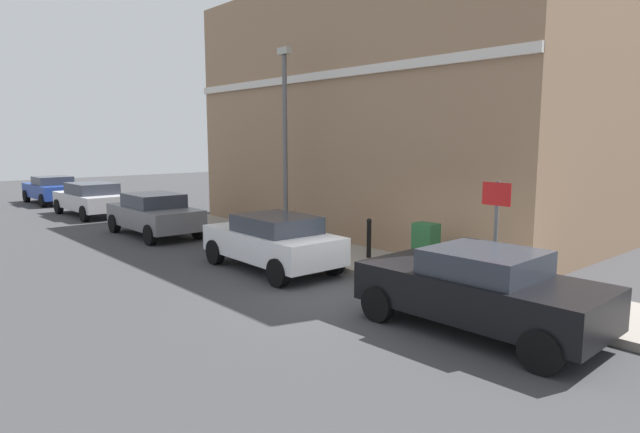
{
  "coord_description": "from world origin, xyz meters",
  "views": [
    {
      "loc": [
        -7.86,
        -7.56,
        3.23
      ],
      "look_at": [
        1.44,
        3.01,
        1.2
      ],
      "focal_mm": 30.23,
      "sensor_mm": 36.0,
      "label": 1
    }
  ],
  "objects_px": {
    "car_blue": "(52,189)",
    "bollard_far_kerb": "(291,232)",
    "car_black": "(480,289)",
    "utility_cabinet": "(426,249)",
    "lamppost": "(285,137)",
    "car_white": "(273,241)",
    "car_silver": "(91,198)",
    "street_sign": "(496,222)",
    "bollard_near_cabinet": "(369,237)",
    "car_grey": "(154,214)"
  },
  "relations": [
    {
      "from": "car_blue",
      "to": "bollard_far_kerb",
      "type": "height_order",
      "value": "car_blue"
    },
    {
      "from": "car_black",
      "to": "bollard_far_kerb",
      "type": "xyz_separation_m",
      "value": [
        1.26,
        6.69,
        -0.04
      ]
    },
    {
      "from": "utility_cabinet",
      "to": "lamppost",
      "type": "bearing_deg",
      "value": 90.75
    },
    {
      "from": "car_white",
      "to": "lamppost",
      "type": "distance_m",
      "value": 4.02
    },
    {
      "from": "car_blue",
      "to": "car_black",
      "type": "bearing_deg",
      "value": 179.24
    },
    {
      "from": "car_silver",
      "to": "street_sign",
      "type": "height_order",
      "value": "street_sign"
    },
    {
      "from": "car_blue",
      "to": "utility_cabinet",
      "type": "bearing_deg",
      "value": -174.95
    },
    {
      "from": "utility_cabinet",
      "to": "bollard_near_cabinet",
      "type": "xyz_separation_m",
      "value": [
        0.1,
        1.91,
        0.02
      ]
    },
    {
      "from": "bollard_far_kerb",
      "to": "car_grey",
      "type": "bearing_deg",
      "value": 104.07
    },
    {
      "from": "car_blue",
      "to": "car_grey",
      "type": "bearing_deg",
      "value": 178.7
    },
    {
      "from": "car_black",
      "to": "utility_cabinet",
      "type": "height_order",
      "value": "car_black"
    },
    {
      "from": "car_silver",
      "to": "street_sign",
      "type": "bearing_deg",
      "value": -176.57
    },
    {
      "from": "car_grey",
      "to": "bollard_near_cabinet",
      "type": "relative_size",
      "value": 3.95
    },
    {
      "from": "lamppost",
      "to": "bollard_near_cabinet",
      "type": "bearing_deg",
      "value": -87.1
    },
    {
      "from": "bollard_near_cabinet",
      "to": "car_silver",
      "type": "bearing_deg",
      "value": 99.78
    },
    {
      "from": "car_black",
      "to": "car_white",
      "type": "bearing_deg",
      "value": -1.42
    },
    {
      "from": "utility_cabinet",
      "to": "bollard_far_kerb",
      "type": "height_order",
      "value": "utility_cabinet"
    },
    {
      "from": "utility_cabinet",
      "to": "car_silver",
      "type": "bearing_deg",
      "value": 98.26
    },
    {
      "from": "bollard_near_cabinet",
      "to": "street_sign",
      "type": "relative_size",
      "value": 0.45
    },
    {
      "from": "car_blue",
      "to": "utility_cabinet",
      "type": "height_order",
      "value": "car_blue"
    },
    {
      "from": "bollard_near_cabinet",
      "to": "car_grey",
      "type": "bearing_deg",
      "value": 107.84
    },
    {
      "from": "bollard_far_kerb",
      "to": "car_blue",
      "type": "bearing_deg",
      "value": 94.29
    },
    {
      "from": "car_silver",
      "to": "bollard_far_kerb",
      "type": "xyz_separation_m",
      "value": [
        1.36,
        -11.91,
        -0.04
      ]
    },
    {
      "from": "car_grey",
      "to": "street_sign",
      "type": "height_order",
      "value": "street_sign"
    },
    {
      "from": "car_black",
      "to": "car_silver",
      "type": "height_order",
      "value": "car_black"
    },
    {
      "from": "car_silver",
      "to": "utility_cabinet",
      "type": "distance_m",
      "value": 15.96
    },
    {
      "from": "car_grey",
      "to": "bollard_far_kerb",
      "type": "bearing_deg",
      "value": -165.44
    },
    {
      "from": "car_grey",
      "to": "car_blue",
      "type": "bearing_deg",
      "value": 0.11
    },
    {
      "from": "car_black",
      "to": "lamppost",
      "type": "distance_m",
      "value": 8.71
    },
    {
      "from": "car_silver",
      "to": "bollard_far_kerb",
      "type": "relative_size",
      "value": 4.12
    },
    {
      "from": "car_white",
      "to": "bollard_far_kerb",
      "type": "xyz_separation_m",
      "value": [
        1.28,
        0.88,
        -0.03
      ]
    },
    {
      "from": "bollard_far_kerb",
      "to": "street_sign",
      "type": "relative_size",
      "value": 0.45
    },
    {
      "from": "car_silver",
      "to": "car_black",
      "type": "bearing_deg",
      "value": 178.91
    },
    {
      "from": "car_silver",
      "to": "street_sign",
      "type": "distance_m",
      "value": 18.1
    },
    {
      "from": "car_white",
      "to": "car_grey",
      "type": "xyz_separation_m",
      "value": [
        -0.13,
        6.5,
        0.01
      ]
    },
    {
      "from": "bollard_near_cabinet",
      "to": "bollard_far_kerb",
      "type": "height_order",
      "value": "same"
    },
    {
      "from": "bollard_far_kerb",
      "to": "lamppost",
      "type": "xyz_separation_m",
      "value": [
        0.87,
        1.35,
        2.6
      ]
    },
    {
      "from": "street_sign",
      "to": "lamppost",
      "type": "relative_size",
      "value": 0.4
    },
    {
      "from": "car_silver",
      "to": "utility_cabinet",
      "type": "relative_size",
      "value": 3.73
    },
    {
      "from": "car_silver",
      "to": "lamppost",
      "type": "xyz_separation_m",
      "value": [
        2.22,
        -10.56,
        2.56
      ]
    },
    {
      "from": "car_blue",
      "to": "street_sign",
      "type": "height_order",
      "value": "street_sign"
    },
    {
      "from": "car_grey",
      "to": "bollard_near_cabinet",
      "type": "bearing_deg",
      "value": -161.68
    },
    {
      "from": "bollard_far_kerb",
      "to": "car_black",
      "type": "bearing_deg",
      "value": -100.64
    },
    {
      "from": "car_white",
      "to": "bollard_near_cabinet",
      "type": "height_order",
      "value": "car_white"
    },
    {
      "from": "bollard_far_kerb",
      "to": "lamppost",
      "type": "relative_size",
      "value": 0.18
    },
    {
      "from": "car_white",
      "to": "utility_cabinet",
      "type": "bearing_deg",
      "value": -141.98
    },
    {
      "from": "car_blue",
      "to": "bollard_far_kerb",
      "type": "bearing_deg",
      "value": -176.64
    },
    {
      "from": "bollard_near_cabinet",
      "to": "lamppost",
      "type": "relative_size",
      "value": 0.18
    },
    {
      "from": "car_black",
      "to": "bollard_near_cabinet",
      "type": "bearing_deg",
      "value": -27.47
    },
    {
      "from": "car_white",
      "to": "car_blue",
      "type": "relative_size",
      "value": 0.99
    }
  ]
}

